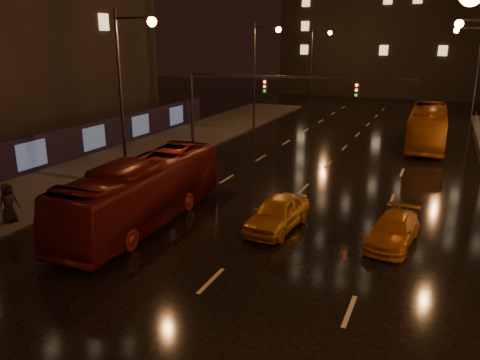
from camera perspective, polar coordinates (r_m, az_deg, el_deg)
The scene contains 9 objects.
ground at distance 31.48m, azimuth 9.76°, elevation 0.99°, with size 140.00×140.00×0.00m, color black.
sidewalk_left at distance 33.05m, azimuth -15.88°, elevation 1.47°, with size 7.00×70.00×0.15m, color #38332D.
hoarding_left at distance 33.19m, azimuth -24.27°, elevation 2.78°, with size 0.30×46.00×2.50m, color black.
traffic_signal at distance 32.11m, azimuth 1.26°, elevation 10.15°, with size 15.31×0.32×6.20m.
bus_red at distance 22.42m, azimuth -11.70°, elevation -1.39°, with size 2.62×11.18×3.11m, color #5B110D.
bus_curb at distance 41.47m, azimuth 21.90°, elevation 6.08°, with size 2.71×11.58×3.23m, color #A45410.
taxi_near at distance 21.57m, azimuth 4.58°, elevation -4.06°, with size 1.79×4.45×1.52m, color #C27512.
taxi_far at distance 21.05m, azimuth 18.15°, elevation -5.85°, with size 1.71×4.21×1.22m, color #C06512.
pedestrian_c at distance 24.38m, azimuth -26.39°, elevation -2.49°, with size 0.93×0.61×1.90m, color black.
Camera 1 is at (7.04, -9.52, 8.37)m, focal length 35.00 mm.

